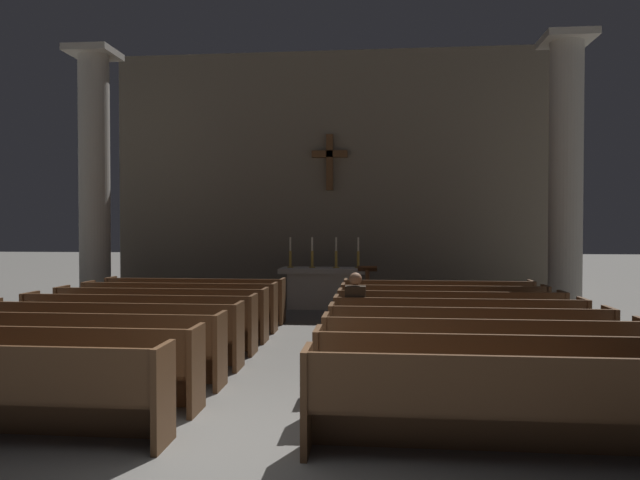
# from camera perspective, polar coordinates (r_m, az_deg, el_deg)

# --- Properties ---
(ground_plane) EXTENTS (80.00, 80.00, 0.00)m
(ground_plane) POSITION_cam_1_polar(r_m,az_deg,el_deg) (5.69, -8.32, -19.57)
(ground_plane) COLOR #66635E
(pew_left_row_2) EXTENTS (3.80, 0.50, 0.95)m
(pew_left_row_2) POSITION_cam_1_polar(r_m,az_deg,el_deg) (7.36, -26.37, -10.99)
(pew_left_row_2) COLOR brown
(pew_left_row_2) RESTS_ON ground
(pew_left_row_3) EXTENTS (3.80, 0.50, 0.95)m
(pew_left_row_3) POSITION_cam_1_polar(r_m,az_deg,el_deg) (8.19, -22.70, -9.71)
(pew_left_row_3) COLOR brown
(pew_left_row_3) RESTS_ON ground
(pew_left_row_4) EXTENTS (3.80, 0.50, 0.95)m
(pew_left_row_4) POSITION_cam_1_polar(r_m,az_deg,el_deg) (9.05, -19.73, -8.64)
(pew_left_row_4) COLOR brown
(pew_left_row_4) RESTS_ON ground
(pew_left_row_5) EXTENTS (3.80, 0.50, 0.95)m
(pew_left_row_5) POSITION_cam_1_polar(r_m,az_deg,el_deg) (9.93, -17.31, -7.74)
(pew_left_row_5) COLOR brown
(pew_left_row_5) RESTS_ON ground
(pew_left_row_6) EXTENTS (3.80, 0.50, 0.95)m
(pew_left_row_6) POSITION_cam_1_polar(r_m,az_deg,el_deg) (10.83, -15.28, -6.98)
(pew_left_row_6) COLOR brown
(pew_left_row_6) RESTS_ON ground
(pew_left_row_7) EXTENTS (3.80, 0.50, 0.95)m
(pew_left_row_7) POSITION_cam_1_polar(r_m,az_deg,el_deg) (11.75, -13.58, -6.33)
(pew_left_row_7) COLOR brown
(pew_left_row_7) RESTS_ON ground
(pew_left_row_8) EXTENTS (3.80, 0.50, 0.95)m
(pew_left_row_8) POSITION_cam_1_polar(r_m,az_deg,el_deg) (12.67, -12.13, -5.77)
(pew_left_row_8) COLOR brown
(pew_left_row_8) RESTS_ON ground
(pew_right_row_1) EXTENTS (3.80, 0.50, 0.95)m
(pew_right_row_1) POSITION_cam_1_polar(r_m,az_deg,el_deg) (5.50, 19.15, -15.12)
(pew_right_row_1) COLOR brown
(pew_right_row_1) RESTS_ON ground
(pew_right_row_2) EXTENTS (3.80, 0.50, 0.95)m
(pew_right_row_2) POSITION_cam_1_polar(r_m,az_deg,el_deg) (6.42, 17.03, -12.71)
(pew_right_row_2) COLOR brown
(pew_right_row_2) RESTS_ON ground
(pew_right_row_3) EXTENTS (3.80, 0.50, 0.95)m
(pew_right_row_3) POSITION_cam_1_polar(r_m,az_deg,el_deg) (7.36, 15.46, -10.89)
(pew_right_row_3) COLOR brown
(pew_right_row_3) RESTS_ON ground
(pew_right_row_4) EXTENTS (3.80, 0.50, 0.95)m
(pew_right_row_4) POSITION_cam_1_polar(r_m,az_deg,el_deg) (8.31, 14.27, -9.49)
(pew_right_row_4) COLOR brown
(pew_right_row_4) RESTS_ON ground
(pew_right_row_5) EXTENTS (3.80, 0.50, 0.95)m
(pew_right_row_5) POSITION_cam_1_polar(r_m,az_deg,el_deg) (9.26, 13.33, -8.37)
(pew_right_row_5) COLOR brown
(pew_right_row_5) RESTS_ON ground
(pew_right_row_6) EXTENTS (3.80, 0.50, 0.95)m
(pew_right_row_6) POSITION_cam_1_polar(r_m,az_deg,el_deg) (10.22, 12.57, -7.45)
(pew_right_row_6) COLOR brown
(pew_right_row_6) RESTS_ON ground
(pew_right_row_7) EXTENTS (3.80, 0.50, 0.95)m
(pew_right_row_7) POSITION_cam_1_polar(r_m,az_deg,el_deg) (11.19, 11.94, -6.70)
(pew_right_row_7) COLOR brown
(pew_right_row_7) RESTS_ON ground
(pew_right_row_8) EXTENTS (3.80, 0.50, 0.95)m
(pew_right_row_8) POSITION_cam_1_polar(r_m,az_deg,el_deg) (12.15, 11.41, -6.06)
(pew_right_row_8) COLOR brown
(pew_right_row_8) RESTS_ON ground
(column_left_second) EXTENTS (1.09, 1.09, 6.34)m
(column_left_second) POSITION_cam_1_polar(r_m,az_deg,el_deg) (15.25, -21.21, 5.17)
(column_left_second) COLOR #ADA89E
(column_left_second) RESTS_ON ground
(column_right_second) EXTENTS (1.09, 1.09, 6.34)m
(column_right_second) POSITION_cam_1_polar(r_m,az_deg,el_deg) (14.30, 22.93, 5.42)
(column_right_second) COLOR #ADA89E
(column_right_second) RESTS_ON ground
(altar) EXTENTS (2.20, 0.90, 1.01)m
(altar) POSITION_cam_1_polar(r_m,az_deg,el_deg) (14.56, 0.40, -4.60)
(altar) COLOR #BCB7AD
(altar) RESTS_ON ground
(candlestick_outer_left) EXTENTS (0.16, 0.16, 0.76)m
(candlestick_outer_left) POSITION_cam_1_polar(r_m,az_deg,el_deg) (14.60, -2.92, -1.73)
(candlestick_outer_left) COLOR #B79338
(candlestick_outer_left) RESTS_ON altar
(candlestick_inner_left) EXTENTS (0.16, 0.16, 0.76)m
(candlestick_inner_left) POSITION_cam_1_polar(r_m,az_deg,el_deg) (14.53, -0.77, -1.75)
(candlestick_inner_left) COLOR #B79338
(candlestick_inner_left) RESTS_ON altar
(candlestick_inner_right) EXTENTS (0.16, 0.16, 0.76)m
(candlestick_inner_right) POSITION_cam_1_polar(r_m,az_deg,el_deg) (14.48, 1.59, -1.76)
(candlestick_inner_right) COLOR #B79338
(candlestick_inner_right) RESTS_ON altar
(candlestick_outer_right) EXTENTS (0.16, 0.16, 0.76)m
(candlestick_outer_right) POSITION_cam_1_polar(r_m,az_deg,el_deg) (14.45, 3.76, -1.77)
(candlestick_outer_right) COLOR #B79338
(candlestick_outer_right) RESTS_ON altar
(apse_with_cross) EXTENTS (12.26, 0.44, 6.96)m
(apse_with_cross) POSITION_cam_1_polar(r_m,az_deg,el_deg) (16.53, 1.01, 6.33)
(apse_with_cross) COLOR #706656
(apse_with_cross) RESTS_ON ground
(lectern) EXTENTS (0.44, 0.36, 1.15)m
(lectern) POSITION_cam_1_polar(r_m,az_deg,el_deg) (13.31, 4.65, -5.10)
(lectern) COLOR brown
(lectern) RESTS_ON ground
(lone_worshipper) EXTENTS (0.32, 0.43, 1.32)m
(lone_worshipper) POSITION_cam_1_polar(r_m,az_deg,el_deg) (9.19, 3.51, -7.06)
(lone_worshipper) COLOR #26262B
(lone_worshipper) RESTS_ON ground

